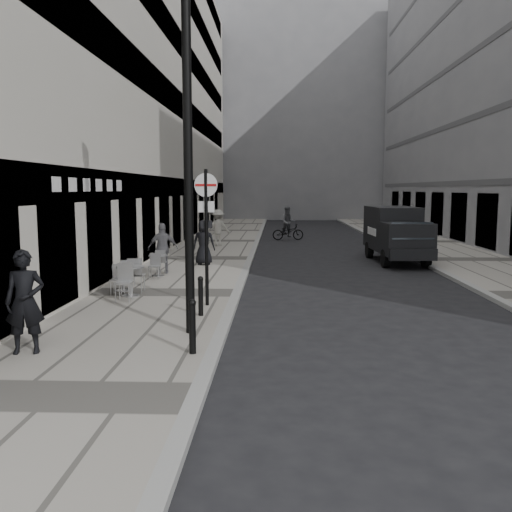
% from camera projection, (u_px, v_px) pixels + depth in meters
% --- Properties ---
extents(sidewalk, '(4.00, 60.00, 0.12)m').
position_uv_depth(sidewalk, '(203.00, 259.00, 22.76)').
color(sidewalk, gray).
rests_on(sidewalk, ground).
extents(far_sidewalk, '(4.00, 60.00, 0.12)m').
position_uv_depth(far_sidewalk, '(468.00, 261.00, 22.33)').
color(far_sidewalk, gray).
rests_on(far_sidewalk, ground).
extents(building_left, '(4.00, 45.00, 18.00)m').
position_uv_depth(building_left, '(141.00, 73.00, 28.26)').
color(building_left, beige).
rests_on(building_left, ground).
extents(building_far, '(24.00, 16.00, 22.00)m').
position_uv_depth(building_far, '(281.00, 115.00, 58.96)').
color(building_far, gray).
rests_on(building_far, ground).
extents(walking_man, '(0.75, 0.58, 1.83)m').
position_uv_depth(walking_man, '(25.00, 302.00, 9.43)').
color(walking_man, black).
rests_on(walking_man, sidewalk).
extents(sign_post, '(0.57, 0.14, 3.35)m').
position_uv_depth(sign_post, '(206.00, 219.00, 13.21)').
color(sign_post, black).
rests_on(sign_post, sidewalk).
extents(lamppost, '(0.32, 0.32, 7.02)m').
position_uv_depth(lamppost, '(188.00, 135.00, 10.43)').
color(lamppost, black).
rests_on(lamppost, sidewalk).
extents(bollard_near, '(0.12, 0.12, 0.90)m').
position_uv_depth(bollard_near, '(192.00, 328.00, 9.46)').
color(bollard_near, black).
rests_on(bollard_near, sidewalk).
extents(bollard_far, '(0.11, 0.11, 0.85)m').
position_uv_depth(bollard_far, '(201.00, 297.00, 12.31)').
color(bollard_far, black).
rests_on(bollard_far, sidewalk).
extents(panel_van, '(1.95, 4.85, 2.25)m').
position_uv_depth(panel_van, '(396.00, 231.00, 22.23)').
color(panel_van, black).
rests_on(panel_van, ground).
extents(cyclist, '(1.90, 0.90, 1.97)m').
position_uv_depth(cyclist, '(288.00, 227.00, 31.86)').
color(cyclist, black).
rests_on(cyclist, ground).
extents(pedestrian_a, '(1.09, 0.67, 1.73)m').
position_uv_depth(pedestrian_a, '(163.00, 248.00, 18.44)').
color(pedestrian_a, '#5C5C61').
rests_on(pedestrian_a, sidewalk).
extents(pedestrian_b, '(1.24, 0.78, 1.84)m').
position_uv_depth(pedestrian_b, '(218.00, 228.00, 27.45)').
color(pedestrian_b, '#B4B1A6').
rests_on(pedestrian_b, sidewalk).
extents(pedestrian_c, '(0.85, 0.56, 1.71)m').
position_uv_depth(pedestrian_c, '(204.00, 242.00, 20.57)').
color(pedestrian_c, black).
rests_on(pedestrian_c, sidewalk).
extents(cafe_table_near, '(0.64, 1.44, 0.82)m').
position_uv_depth(cafe_table_near, '(158.00, 264.00, 17.88)').
color(cafe_table_near, '#AAABAD').
rests_on(cafe_table_near, sidewalk).
extents(cafe_table_mid, '(0.75, 1.68, 0.96)m').
position_uv_depth(cafe_table_mid, '(130.00, 278.00, 14.52)').
color(cafe_table_mid, '#B6B6B8').
rests_on(cafe_table_mid, sidewalk).
extents(cafe_table_far, '(0.63, 1.43, 0.82)m').
position_uv_depth(cafe_table_far, '(123.00, 276.00, 15.33)').
color(cafe_table_far, silver).
rests_on(cafe_table_far, sidewalk).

